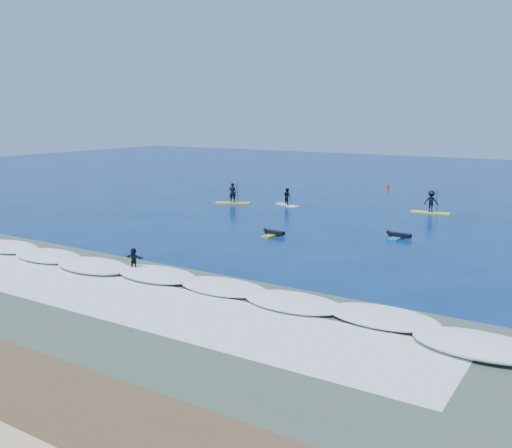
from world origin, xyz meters
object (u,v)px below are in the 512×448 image
Objects in this scene: prone_paddler_near at (274,233)px; prone_paddler_far at (399,236)px; sup_paddler_right at (431,203)px; sup_paddler_left at (233,196)px; marker_buoy at (388,186)px; wave_surfer at (134,260)px; sup_paddler_center at (287,198)px.

prone_paddler_near is 0.95× the size of prone_paddler_far.
sup_paddler_left is at bearing -170.47° from sup_paddler_right.
prone_paddler_near is (10.44, -10.07, -0.55)m from sup_paddler_left.
sup_paddler_left is 19.86m from marker_buoy.
marker_buoy is (-1.71, 27.90, 0.15)m from prone_paddler_near.
wave_surfer is at bearing 177.66° from prone_paddler_near.
sup_paddler_right reaches higher than wave_surfer.
prone_paddler_near is at bearing -68.80° from sup_paddler_left.
sup_paddler_right is 1.85× the size of wave_surfer.
prone_paddler_far is 25.82m from marker_buoy.
prone_paddler_far is at bearing -68.86° from marker_buoy.
wave_surfer reaches higher than prone_paddler_far.
sup_paddler_right is (17.14, 4.70, 0.17)m from sup_paddler_left.
sup_paddler_center is 12.57m from sup_paddler_right.
sup_paddler_center reaches higher than wave_surfer.
sup_paddler_left is 1.50× the size of prone_paddler_near.
marker_buoy is at bearing 100.47° from sup_paddler_center.
prone_paddler_far is (18.04, -6.25, -0.54)m from sup_paddler_left.
prone_paddler_near is (5.47, -11.66, -0.55)m from sup_paddler_center.
sup_paddler_center is 15.26m from prone_paddler_far.
wave_surfer is 2.55× the size of marker_buoy.
wave_surfer is at bearing -112.50° from sup_paddler_right.
sup_paddler_center is (4.96, 1.60, -0.00)m from sup_paddler_left.
sup_paddler_right is at bearing 37.82° from sup_paddler_center.
prone_paddler_far is at bearing -59.26° from prone_paddler_near.
prone_paddler_near is 1.23× the size of wave_surfer.
sup_paddler_right reaches higher than marker_buoy.
prone_paddler_near is at bearing -41.34° from sup_paddler_center.
sup_paddler_left is at bearing -138.64° from sup_paddler_center.
prone_paddler_near is 27.95m from marker_buoy.
wave_surfer is (9.07, -22.24, 0.02)m from sup_paddler_left.
sup_paddler_center is 1.55× the size of wave_surfer.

